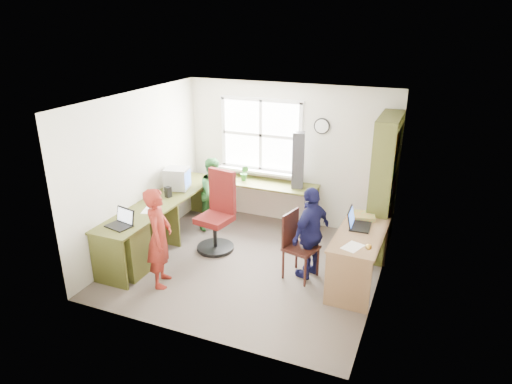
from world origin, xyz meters
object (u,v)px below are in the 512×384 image
at_px(bookshelf, 383,189).
at_px(wooden_chair, 297,243).
at_px(person_red, 159,238).
at_px(crt_monitor, 177,179).
at_px(person_navy, 311,233).
at_px(right_desk, 359,248).
at_px(cd_tower, 298,160).
at_px(swivel_chair, 218,216).
at_px(l_desk, 160,230).
at_px(person_green, 215,194).
at_px(potted_plant, 244,173).
at_px(laptop_left, 122,222).
at_px(laptop_right, 357,223).

xyz_separation_m(bookshelf, wooden_chair, (-0.94, -1.20, -0.49)).
relative_size(bookshelf, person_red, 1.53).
bearing_deg(crt_monitor, person_navy, -25.40).
bearing_deg(right_desk, cd_tower, 135.02).
height_order(wooden_chair, crt_monitor, crt_monitor).
relative_size(swivel_chair, wooden_chair, 1.32).
bearing_deg(bookshelf, cd_tower, 170.33).
relative_size(wooden_chair, person_navy, 0.72).
bearing_deg(person_navy, l_desk, -61.42).
xyz_separation_m(crt_monitor, person_green, (0.49, 0.35, -0.31)).
height_order(l_desk, person_red, person_red).
distance_m(cd_tower, potted_plant, 0.99).
xyz_separation_m(bookshelf, laptop_left, (-3.15, -2.06, -0.20)).
bearing_deg(bookshelf, crt_monitor, -169.59).
bearing_deg(person_green, person_red, -150.21).
height_order(crt_monitor, person_navy, person_navy).
height_order(bookshelf, crt_monitor, bookshelf).
height_order(right_desk, person_red, person_red).
relative_size(crt_monitor, laptop_right, 1.16).
xyz_separation_m(swivel_chair, crt_monitor, (-0.87, 0.28, 0.40)).
height_order(wooden_chair, laptop_left, laptop_left).
xyz_separation_m(swivel_chair, person_red, (-0.24, -1.21, 0.15)).
relative_size(cd_tower, person_green, 0.75).
relative_size(crt_monitor, person_navy, 0.33).
distance_m(swivel_chair, laptop_left, 1.49).
xyz_separation_m(l_desk, person_navy, (2.19, 0.35, 0.20)).
relative_size(l_desk, person_red, 2.15).
xyz_separation_m(right_desk, potted_plant, (-2.22, 1.31, 0.34)).
xyz_separation_m(bookshelf, person_navy, (-0.77, -1.12, -0.35)).
height_order(crt_monitor, cd_tower, cd_tower).
bearing_deg(l_desk, person_green, 77.67).
distance_m(l_desk, person_navy, 2.22).
height_order(bookshelf, wooden_chair, bookshelf).
height_order(bookshelf, cd_tower, bookshelf).
relative_size(right_desk, person_red, 0.96).
height_order(laptop_right, person_red, person_red).
relative_size(laptop_right, potted_plant, 1.34).
height_order(right_desk, person_navy, person_navy).
bearing_deg(laptop_left, bookshelf, 45.82).
bearing_deg(cd_tower, person_green, -172.71).
height_order(right_desk, cd_tower, cd_tower).
height_order(laptop_right, person_green, person_green).
bearing_deg(wooden_chair, swivel_chair, -179.64).
xyz_separation_m(bookshelf, crt_monitor, (-3.18, -0.58, -0.07)).
relative_size(l_desk, laptop_left, 7.73).
bearing_deg(cd_tower, wooden_chair, -85.06).
bearing_deg(wooden_chair, cd_tower, 121.65).
height_order(l_desk, right_desk, same).
bearing_deg(laptop_left, person_red, 11.36).
distance_m(l_desk, potted_plant, 1.84).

